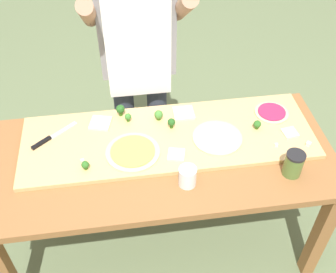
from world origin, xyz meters
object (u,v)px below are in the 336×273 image
object	(u,v)px
broccoli_floret_back_left	(85,165)
broccoli_floret_front_left	(257,124)
sauce_jar	(294,164)
pizza_slice_near_right	(290,133)
cook_center	(138,53)
broccoli_floret_center_right	(159,115)
pizza_whole_white_garlic	(217,137)
pizza_whole_beet_magenta	(272,113)
pizza_whole_pesto_green	(133,152)
pizza_slice_near_left	(184,113)
prep_table	(161,169)
cheese_crumble_b	(276,145)
cheese_crumble_c	(308,144)
flour_cup	(187,177)
broccoli_floret_back_right	(120,109)
broccoli_floret_front_right	(128,117)
broccoli_floret_back_mid	(171,122)
pizza_slice_center	(100,123)
chefs_knife	(48,139)
pizza_slice_far_left	(176,155)
cheese_crumble_a	(82,161)

from	to	relation	value
broccoli_floret_back_left	broccoli_floret_front_left	bearing A→B (deg)	10.19
broccoli_floret_front_left	sauce_jar	distance (m)	0.31
sauce_jar	broccoli_floret_back_left	bearing A→B (deg)	171.56
pizza_slice_near_right	cook_center	bearing A→B (deg)	144.49
broccoli_floret_center_right	pizza_whole_white_garlic	bearing A→B (deg)	-33.92
pizza_whole_beet_magenta	pizza_whole_pesto_green	bearing A→B (deg)	-166.29
pizza_whole_pesto_green	pizza_whole_beet_magenta	size ratio (longest dim) A/B	1.47
pizza_slice_near_left	cook_center	distance (m)	0.42
prep_table	cheese_crumble_b	bearing A→B (deg)	-4.19
cheese_crumble_c	flour_cup	world-z (taller)	flour_cup
cheese_crumble_b	cheese_crumble_c	xyz separation A→B (m)	(0.16, -0.02, 0.00)
broccoli_floret_back_right	broccoli_floret_back_left	size ratio (longest dim) A/B	1.36
pizza_whole_beet_magenta	broccoli_floret_front_right	bearing A→B (deg)	176.43
pizza_slice_near_left	broccoli_floret_back_mid	bearing A→B (deg)	-129.85
pizza_whole_beet_magenta	cheese_crumble_c	bearing A→B (deg)	-68.20
pizza_slice_center	broccoli_floret_back_left	distance (m)	0.32
pizza_slice_center	cheese_crumble_c	xyz separation A→B (m)	(1.02, -0.31, 0.00)
chefs_knife	sauce_jar	world-z (taller)	sauce_jar
broccoli_floret_back_right	broccoli_floret_front_right	size ratio (longest dim) A/B	1.33
broccoli_floret_front_left	broccoli_floret_back_mid	bearing A→B (deg)	170.94
broccoli_floret_back_mid	cook_center	distance (m)	0.45
chefs_knife	broccoli_floret_back_mid	xyz separation A→B (m)	(0.63, 0.00, 0.03)
prep_table	pizza_slice_center	bearing A→B (deg)	139.22
broccoli_floret_back_left	cheese_crumble_b	xyz separation A→B (m)	(0.93, 0.02, -0.02)
pizza_slice_center	broccoli_floret_front_left	distance (m)	0.81
pizza_slice_far_left	broccoli_floret_front_right	xyz separation A→B (m)	(-0.21, 0.28, 0.02)
chefs_knife	broccoli_floret_front_left	distance (m)	1.07
broccoli_floret_back_mid	sauce_jar	bearing A→B (deg)	-35.54
pizza_slice_center	cook_center	xyz separation A→B (m)	(0.23, 0.30, 0.21)
prep_table	pizza_whole_beet_magenta	bearing A→B (deg)	17.61
pizza_slice_far_left	cheese_crumble_b	xyz separation A→B (m)	(0.50, -0.01, 0.00)
pizza_slice_far_left	broccoli_floret_back_mid	distance (m)	0.20
pizza_slice_center	cheese_crumble_a	distance (m)	0.28
chefs_knife	cook_center	world-z (taller)	cook_center
broccoli_floret_front_left	broccoli_floret_front_right	distance (m)	0.67
chefs_knife	pizza_slice_near_left	xyz separation A→B (m)	(0.71, 0.10, -0.00)
pizza_slice_center	broccoli_floret_front_right	world-z (taller)	broccoli_floret_front_right
broccoli_floret_back_left	cheese_crumble_b	bearing A→B (deg)	1.17
pizza_slice_near_right	broccoli_floret_center_right	bearing A→B (deg)	162.70
broccoli_floret_back_left	cook_center	distance (m)	0.71
cheese_crumble_a	broccoli_floret_back_right	bearing A→B (deg)	57.49
sauce_jar	pizza_whole_pesto_green	bearing A→B (deg)	163.50
chefs_knife	cheese_crumble_a	bearing A→B (deg)	-46.08
cheese_crumble_b	sauce_jar	size ratio (longest dim) A/B	0.12
flour_cup	broccoli_floret_front_right	bearing A→B (deg)	118.23
pizza_slice_near_right	broccoli_floret_back_left	bearing A→B (deg)	-174.69
pizza_slice_center	broccoli_floret_center_right	size ratio (longest dim) A/B	1.82
pizza_slice_far_left	broccoli_floret_back_right	bearing A→B (deg)	126.30
pizza_whole_white_garlic	cook_center	xyz separation A→B (m)	(-0.35, 0.50, 0.21)
broccoli_floret_center_right	cheese_crumble_c	size ratio (longest dim) A/B	2.83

